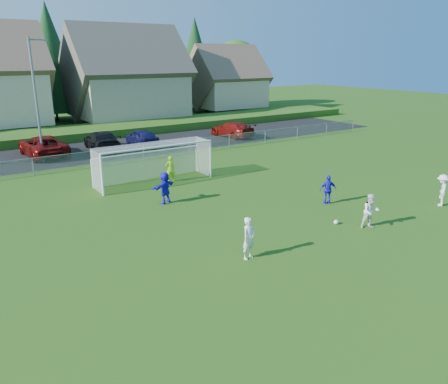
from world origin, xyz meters
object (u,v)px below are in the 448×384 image
(player_white_b, at_px, (370,211))
(soccer_goal, at_px, (152,157))
(car_g, at_px, (232,129))
(player_white_a, at_px, (249,238))
(soccer_ball, at_px, (336,222))
(car_c, at_px, (43,146))
(car_d, at_px, (102,141))
(car_e, at_px, (142,137))
(player_blue_a, at_px, (328,190))
(player_white_c, at_px, (442,190))
(goalkeeper, at_px, (170,169))
(player_blue_b, at_px, (165,188))

(player_white_b, distance_m, soccer_goal, 13.76)
(player_white_b, xyz_separation_m, car_g, (8.41, 23.17, -0.07))
(player_white_a, distance_m, soccer_goal, 12.32)
(soccer_ball, height_order, car_c, car_c)
(car_c, xyz_separation_m, car_d, (4.62, -0.50, -0.01))
(player_white_a, height_order, car_d, player_white_a)
(car_g, bearing_deg, player_white_a, 51.77)
(car_d, relative_size, car_g, 1.10)
(player_white_b, relative_size, car_d, 0.29)
(car_d, relative_size, car_e, 1.26)
(soccer_ball, distance_m, player_blue_a, 3.15)
(soccer_ball, relative_size, player_blue_a, 0.14)
(player_white_b, xyz_separation_m, player_blue_a, (0.99, 3.56, -0.03))
(player_white_c, bearing_deg, player_white_b, -29.59)
(car_e, bearing_deg, player_white_c, 107.35)
(player_blue_a, distance_m, car_d, 21.18)
(player_white_a, distance_m, player_blue_a, 8.16)
(player_white_c, xyz_separation_m, goalkeeper, (-9.82, 12.31, -0.03))
(player_white_a, xyz_separation_m, player_white_b, (6.62, -0.60, -0.04))
(car_d, bearing_deg, player_white_c, 120.38)
(player_blue_a, bearing_deg, car_d, -48.36)
(car_c, bearing_deg, player_blue_a, 112.27)
(player_white_a, bearing_deg, player_white_b, -20.28)
(player_white_b, height_order, car_g, player_white_b)
(car_e, xyz_separation_m, soccer_goal, (-4.15, -11.08, 0.87))
(soccer_ball, bearing_deg, car_g, 66.95)
(player_white_a, relative_size, player_white_b, 1.05)
(car_g, bearing_deg, car_c, -8.98)
(player_white_b, xyz_separation_m, goalkeeper, (-4.05, 12.24, 0.00))
(player_white_a, xyz_separation_m, car_e, (5.77, 23.27, -0.10))
(goalkeeper, bearing_deg, player_white_b, 118.36)
(player_white_a, distance_m, car_c, 24.04)
(player_white_b, bearing_deg, player_white_c, 25.08)
(car_c, distance_m, car_d, 4.65)
(player_blue_a, relative_size, goalkeeper, 0.96)
(player_white_c, bearing_deg, player_blue_b, -64.57)
(soccer_ball, height_order, car_e, car_e)
(goalkeeper, distance_m, car_d, 11.79)
(player_white_a, xyz_separation_m, player_white_c, (12.39, -0.68, 0.00))
(player_white_a, distance_m, car_g, 27.11)
(car_g, bearing_deg, player_blue_a, 64.71)
(player_blue_b, distance_m, car_c, 16.18)
(soccer_goal, bearing_deg, player_blue_a, -57.01)
(player_blue_b, bearing_deg, car_c, -100.59)
(soccer_ball, relative_size, car_d, 0.04)
(car_d, relative_size, soccer_goal, 0.76)
(soccer_ball, height_order, player_white_a, player_white_a)
(player_white_a, relative_size, goalkeeper, 1.04)
(car_c, bearing_deg, goalkeeper, 108.83)
(player_white_c, relative_size, goalkeeper, 1.04)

